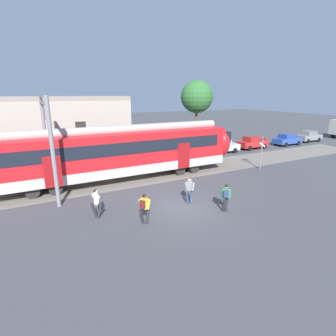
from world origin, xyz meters
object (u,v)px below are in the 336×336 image
pedestrian_white (96,201)px  parked_car_blue (287,139)px  crossing_signal (262,147)px  pedestrian_grey (190,188)px  parked_car_grey (309,136)px  parked_car_silver (222,146)px  pedestrian_yellow (144,206)px  pedestrian_green (226,196)px  parked_car_red (253,142)px

pedestrian_white → parked_car_blue: (27.52, 9.68, -0.18)m
crossing_signal → pedestrian_white: bearing=-169.4°
pedestrian_white → parked_car_blue: pedestrian_white is taller
pedestrian_grey → parked_car_grey: bearing=21.8°
parked_car_silver → pedestrian_yellow: bearing=-141.1°
pedestrian_yellow → parked_car_silver: size_ratio=0.41×
pedestrian_green → parked_car_silver: 16.15m
pedestrian_green → parked_car_grey: 28.82m
pedestrian_green → parked_car_blue: 24.14m
pedestrian_yellow → parked_car_red: 23.02m
pedestrian_green → parked_car_red: (14.92, 12.81, -0.21)m
pedestrian_white → pedestrian_grey: bearing=-6.5°
crossing_signal → parked_car_red: bearing=49.2°
pedestrian_yellow → parked_car_red: (19.64, 11.99, -0.21)m
pedestrian_yellow → pedestrian_grey: bearing=18.9°
pedestrian_green → parked_car_silver: (9.99, 12.68, -0.21)m
pedestrian_yellow → pedestrian_green: size_ratio=1.00×
pedestrian_green → parked_car_blue: pedestrian_green is taller
crossing_signal → parked_car_blue: bearing=29.3°
parked_car_red → pedestrian_yellow: bearing=-148.6°
pedestrian_grey → parked_car_blue: bearing=25.2°
pedestrian_white → pedestrian_green: size_ratio=1.00×
pedestrian_yellow → parked_car_grey: bearing=21.4°
parked_car_red → crossing_signal: (-6.25, -7.24, 1.23)m
pedestrian_grey → parked_car_grey: (26.98, 10.77, -0.21)m
pedestrian_white → pedestrian_yellow: bearing=-42.0°
pedestrian_green → pedestrian_grey: bearing=119.8°
parked_car_blue → parked_car_grey: bearing=5.1°
crossing_signal → pedestrian_yellow: bearing=-160.5°
parked_car_red → parked_car_grey: size_ratio=1.00×
pedestrian_grey → pedestrian_white: bearing=173.5°
pedestrian_white → parked_car_red: pedestrian_white is taller
parked_car_red → pedestrian_grey: bearing=-146.2°
crossing_signal → pedestrian_green: bearing=-147.3°
pedestrian_yellow → parked_car_blue: size_ratio=0.42×
parked_car_silver → parked_car_grey: 15.82m
parked_car_red → crossing_signal: 9.65m
pedestrian_white → pedestrian_grey: same height
pedestrian_yellow → parked_car_silver: pedestrian_yellow is taller
pedestrian_green → parked_car_red: bearing=40.7°
parked_car_grey → parked_car_red: bearing=180.0°
pedestrian_white → crossing_signal: crossing_signal is taller
pedestrian_grey → pedestrian_green: bearing=-60.2°
parked_car_grey → parked_car_silver: bearing=-179.5°
pedestrian_white → parked_car_silver: size_ratio=0.41×
pedestrian_yellow → pedestrian_grey: 3.76m
pedestrian_white → pedestrian_green: bearing=-21.5°
parked_car_silver → pedestrian_green: bearing=-128.2°
pedestrian_white → parked_car_grey: pedestrian_white is taller
parked_car_red → crossing_signal: crossing_signal is taller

